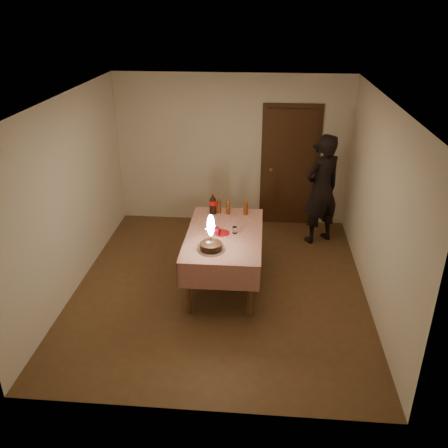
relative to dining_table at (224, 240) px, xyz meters
The scene contains 13 objects.
ground 0.69m from the dining_table, 116.80° to the right, with size 4.00×4.50×0.01m, color brown.
room_shell 0.97m from the dining_table, 126.60° to the right, with size 4.04×4.54×2.62m.
dining_table is the anchor object (origin of this frame).
birthday_cake 0.54m from the dining_table, 104.89° to the right, with size 0.36×0.36×0.49m.
red_plate 0.11m from the dining_table, 168.14° to the right, with size 0.22×0.22×0.01m, color #AE0C12.
red_cup 0.19m from the dining_table, 155.33° to the right, with size 0.08×0.08×0.10m, color #AA0B23.
clear_cup 0.21m from the dining_table, ahead, with size 0.07×0.07×0.09m, color white.
napkin_stack 0.21m from the dining_table, 159.37° to the left, with size 0.15×0.15×0.02m, color red.
cola_bottle 0.73m from the dining_table, 109.27° to the left, with size 0.10×0.10×0.32m.
amber_bottle_left 0.72m from the dining_table, 101.79° to the left, with size 0.06×0.06×0.25m.
amber_bottle_right 0.73m from the dining_table, 68.29° to the left, with size 0.06×0.06×0.25m.
amber_bottle_mid 0.69m from the dining_table, 90.32° to the left, with size 0.06×0.06×0.25m.
photographer 2.06m from the dining_table, 45.41° to the left, with size 0.79×0.72×1.81m.
Camera 1 is at (0.53, -5.64, 3.66)m, focal length 38.00 mm.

